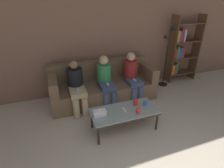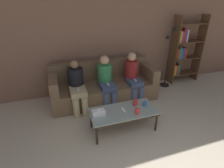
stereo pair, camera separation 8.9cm
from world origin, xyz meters
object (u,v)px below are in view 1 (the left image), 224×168
(seated_person_mid_right, at_px, (132,75))
(cup_near_right, at_px, (145,103))
(cup_near_left, at_px, (138,111))
(tissue_box, at_px, (100,113))
(cup_far_center, at_px, (136,102))
(game_remote, at_px, (124,110))
(standing_lamp, at_px, (168,50))
(couch, at_px, (103,86))
(coffee_table, at_px, (124,112))
(seated_person_mid_left, at_px, (105,79))
(bookshelf, at_px, (180,50))
(seated_person_left_end, at_px, (76,85))

(seated_person_mid_right, bearing_deg, cup_near_right, -101.15)
(cup_near_left, distance_m, tissue_box, 0.68)
(cup_far_center, distance_m, seated_person_mid_right, 1.00)
(tissue_box, relative_size, game_remote, 1.47)
(standing_lamp, bearing_deg, cup_near_left, -136.71)
(couch, distance_m, tissue_box, 1.31)
(coffee_table, distance_m, seated_person_mid_right, 1.22)
(tissue_box, relative_size, standing_lamp, 0.13)
(coffee_table, height_order, seated_person_mid_left, seated_person_mid_left)
(game_remote, height_order, bookshelf, bookshelf)
(seated_person_left_end, relative_size, seated_person_mid_right, 0.95)
(cup_far_center, height_order, seated_person_mid_left, seated_person_mid_left)
(couch, xyz_separation_m, cup_far_center, (0.30, -1.14, 0.14))
(couch, relative_size, cup_far_center, 21.01)
(cup_near_right, height_order, seated_person_mid_right, seated_person_mid_right)
(coffee_table, height_order, cup_far_center, cup_far_center)
(cup_far_center, bearing_deg, cup_near_left, -107.14)
(couch, bearing_deg, seated_person_mid_left, -90.00)
(seated_person_left_end, height_order, seated_person_mid_right, seated_person_mid_right)
(bookshelf, height_order, seated_person_mid_left, bookshelf)
(coffee_table, bearing_deg, seated_person_left_end, 124.42)
(coffee_table, relative_size, cup_far_center, 10.51)
(couch, bearing_deg, seated_person_mid_right, -18.05)
(cup_near_right, bearing_deg, seated_person_mid_left, 114.82)
(couch, xyz_separation_m, cup_near_left, (0.22, -1.39, 0.14))
(seated_person_mid_left, height_order, seated_person_mid_right, seated_person_mid_right)
(cup_far_center, distance_m, bookshelf, 2.57)
(seated_person_mid_right, bearing_deg, coffee_table, -121.77)
(standing_lamp, bearing_deg, game_remote, -142.91)
(coffee_table, xyz_separation_m, cup_near_right, (0.44, 0.02, 0.08))
(seated_person_mid_right, bearing_deg, seated_person_left_end, -179.07)
(tissue_box, bearing_deg, bookshelf, 28.12)
(coffee_table, distance_m, tissue_box, 0.47)
(couch, height_order, cup_near_right, couch)
(couch, distance_m, seated_person_left_end, 0.74)
(cup_far_center, bearing_deg, standing_lamp, 39.54)
(cup_near_right, xyz_separation_m, seated_person_mid_left, (-0.46, 1.00, 0.14))
(tissue_box, height_order, seated_person_left_end, seated_person_left_end)
(couch, relative_size, seated_person_left_end, 2.27)
(tissue_box, bearing_deg, cup_near_right, 0.88)
(cup_far_center, height_order, standing_lamp, standing_lamp)
(bookshelf, distance_m, seated_person_left_end, 3.12)
(coffee_table, xyz_separation_m, seated_person_mid_left, (-0.03, 1.02, 0.23))
(couch, bearing_deg, cup_near_left, -80.92)
(seated_person_mid_right, bearing_deg, couch, 161.95)
(cup_near_left, distance_m, cup_near_right, 0.30)
(tissue_box, distance_m, seated_person_mid_left, 1.11)
(game_remote, relative_size, bookshelf, 0.08)
(tissue_box, distance_m, seated_person_mid_right, 1.50)
(game_remote, relative_size, seated_person_left_end, 0.14)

